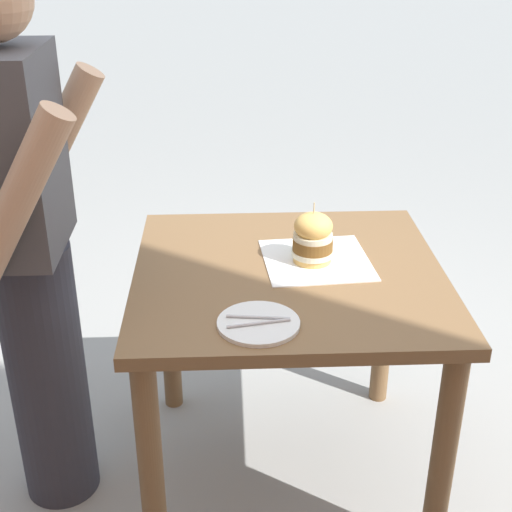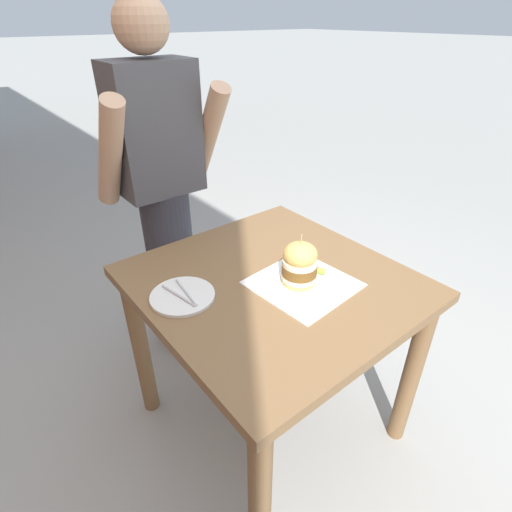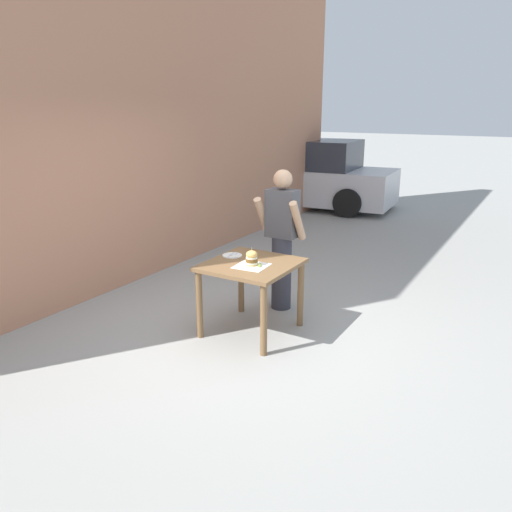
# 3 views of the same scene
# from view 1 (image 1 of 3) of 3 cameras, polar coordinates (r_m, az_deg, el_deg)

# --- Properties ---
(ground_plane) EXTENTS (80.00, 80.00, 0.00)m
(ground_plane) POSITION_cam_1_polar(r_m,az_deg,el_deg) (2.62, 2.28, -16.63)
(ground_plane) COLOR #9E9E99
(patio_table) EXTENTS (0.91, 0.94, 0.79)m
(patio_table) POSITION_cam_1_polar(r_m,az_deg,el_deg) (2.23, 2.57, -4.30)
(patio_table) COLOR brown
(patio_table) RESTS_ON ground
(serving_paper) EXTENTS (0.35, 0.35, 0.00)m
(serving_paper) POSITION_cam_1_polar(r_m,az_deg,el_deg) (2.23, 4.85, -0.31)
(serving_paper) COLOR white
(serving_paper) RESTS_ON patio_table
(sandwich) EXTENTS (0.13, 0.13, 0.19)m
(sandwich) POSITION_cam_1_polar(r_m,az_deg,el_deg) (2.18, 4.57, 1.47)
(sandwich) COLOR #E5B25B
(sandwich) RESTS_ON serving_paper
(pickle_spear) EXTENTS (0.05, 0.08, 0.02)m
(pickle_spear) POSITION_cam_1_polar(r_m,az_deg,el_deg) (2.29, 3.98, 0.92)
(pickle_spear) COLOR #8EA83D
(pickle_spear) RESTS_ON serving_paper
(side_plate_with_forks) EXTENTS (0.22, 0.22, 0.02)m
(side_plate_with_forks) POSITION_cam_1_polar(r_m,az_deg,el_deg) (1.88, 0.20, -5.41)
(side_plate_with_forks) COLOR white
(side_plate_with_forks) RESTS_ON patio_table
(diner_across_table) EXTENTS (0.55, 0.35, 1.69)m
(diner_across_table) POSITION_cam_1_polar(r_m,az_deg,el_deg) (2.16, -17.65, 0.34)
(diner_across_table) COLOR #33333D
(diner_across_table) RESTS_ON ground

